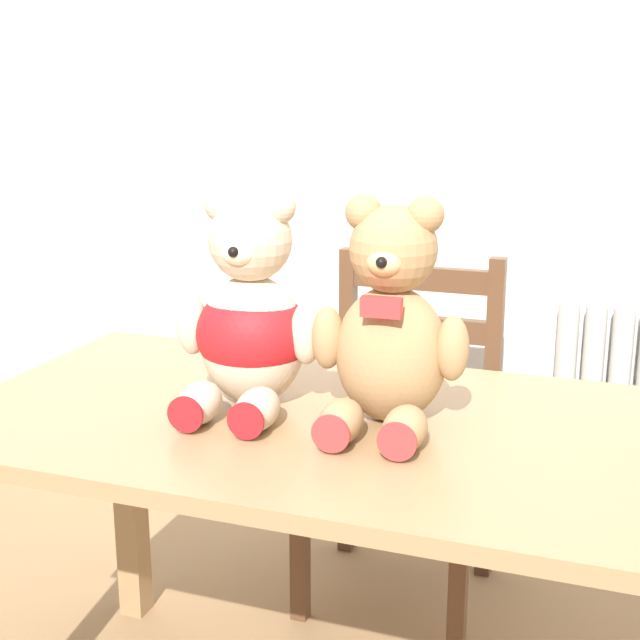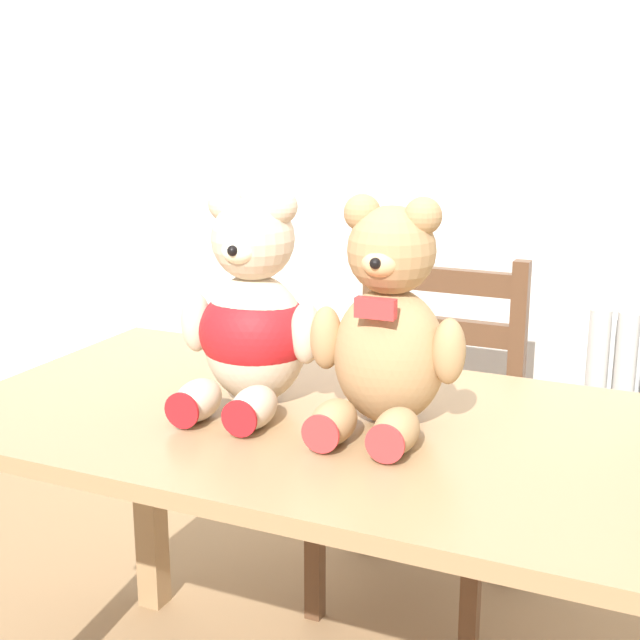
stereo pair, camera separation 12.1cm
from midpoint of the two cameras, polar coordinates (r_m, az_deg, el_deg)
wall_back at (r=2.61m, az=14.55°, el=14.72°), size 8.00×0.04×2.60m
dining_table at (r=1.59m, az=5.06°, el=-9.90°), size 1.49×0.73×0.71m
wooden_chair_behind at (r=2.27m, az=8.19°, el=-7.18°), size 0.43×0.40×0.87m
teddy_bear_left at (r=1.61m, az=-2.20°, el=-0.00°), size 0.28×0.29×0.39m
teddy_bear_right at (r=1.50m, az=6.65°, el=-0.64°), size 0.27×0.27×0.39m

